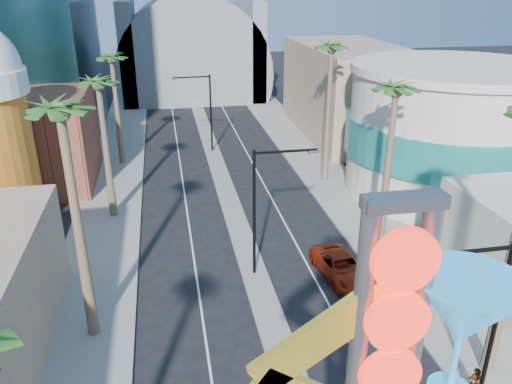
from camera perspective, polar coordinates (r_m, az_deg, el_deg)
name	(u,v)px	position (r m, az deg, el deg)	size (l,w,h in m)	color
sidewalk_west	(112,191)	(44.12, -16.10, 0.15)	(5.00, 100.00, 0.15)	gray
sidewalk_east	(326,176)	(46.12, 8.03, 1.87)	(5.00, 100.00, 0.15)	gray
median	(219,171)	(46.90, -4.23, 2.41)	(1.60, 84.00, 0.15)	gray
brick_filler_west	(31,140)	(46.78, -24.31, 5.41)	(10.00, 10.00, 8.00)	brown
filler_east	(348,91)	(58.66, 10.42, 11.33)	(10.00, 20.00, 10.00)	#9F8167
turquoise_building	(449,131)	(43.77, 21.19, 6.50)	(16.60, 16.60, 10.60)	beige
canopy	(192,67)	(78.74, -7.36, 13.95)	(22.00, 16.00, 22.00)	slate
streetlight_0	(264,201)	(28.68, 0.87, -1.03)	(3.79, 0.25, 8.00)	black
streetlight_1	(205,106)	(51.17, -5.82, 9.75)	(3.79, 0.25, 8.00)	black
streetlight_2	(486,317)	(21.36, 24.81, -12.81)	(3.45, 0.25, 8.00)	black
palm_1	(62,128)	(22.79, -21.25, 6.83)	(2.40, 2.40, 12.70)	brown
palm_2	(99,92)	(36.58, -17.51, 10.84)	(2.40, 2.40, 11.20)	brown
palm_3	(112,65)	(48.34, -16.13, 13.77)	(2.40, 2.40, 11.20)	brown
palm_6	(395,100)	(31.58, 15.61, 10.07)	(2.40, 2.40, 11.70)	brown
palm_7	(331,57)	(42.34, 8.62, 15.02)	(2.40, 2.40, 12.70)	brown
red_pickup	(341,267)	(30.73, 9.71, -8.42)	(2.35, 5.10, 1.42)	#9D240C
pedestrian_a	(474,383)	(24.30, 23.68, -19.38)	(0.58, 0.38, 1.60)	gray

